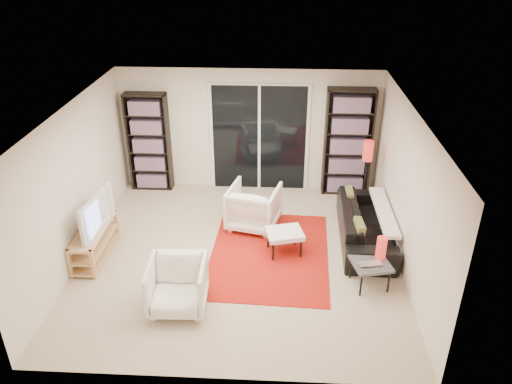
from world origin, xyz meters
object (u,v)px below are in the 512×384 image
(armchair_front, at_px, (177,286))
(floor_lamp, at_px, (367,158))
(bookshelf_right, at_px, (348,143))
(armchair_back, at_px, (254,207))
(side_table, at_px, (371,265))
(bookshelf_left, at_px, (149,142))
(tv_stand, at_px, (95,242))
(sofa, at_px, (366,224))
(ottoman, at_px, (285,234))

(armchair_front, xyz_separation_m, floor_lamp, (2.91, 2.94, 0.67))
(bookshelf_right, relative_size, armchair_front, 2.67)
(armchair_back, relative_size, side_table, 1.34)
(side_table, bearing_deg, armchair_front, -166.90)
(bookshelf_left, xyz_separation_m, side_table, (3.91, -2.98, -0.62))
(armchair_front, height_order, side_table, armchair_front)
(bookshelf_left, relative_size, side_table, 3.08)
(tv_stand, height_order, armchair_back, armchair_back)
(sofa, distance_m, armchair_back, 1.92)
(armchair_back, relative_size, armchair_front, 1.07)
(armchair_front, distance_m, ottoman, 2.01)
(bookshelf_left, distance_m, armchair_front, 3.86)
(tv_stand, distance_m, sofa, 4.41)
(armchair_back, distance_m, floor_lamp, 2.22)
(bookshelf_left, height_order, side_table, bookshelf_left)
(sofa, distance_m, armchair_front, 3.35)
(sofa, xyz_separation_m, side_table, (-0.11, -1.22, 0.05))
(armchair_back, height_order, armchair_front, armchair_back)
(bookshelf_right, bearing_deg, floor_lamp, -67.70)
(bookshelf_left, height_order, armchair_back, bookshelf_left)
(bookshelf_right, xyz_separation_m, sofa, (0.16, -1.76, -0.74))
(bookshelf_right, xyz_separation_m, tv_stand, (-4.19, -2.46, -0.79))
(bookshelf_left, bearing_deg, floor_lamp, -9.17)
(tv_stand, height_order, side_table, tv_stand)
(bookshelf_left, height_order, ottoman, bookshelf_left)
(tv_stand, xyz_separation_m, sofa, (4.35, 0.69, 0.04))
(tv_stand, bearing_deg, armchair_front, -36.55)
(bookshelf_left, height_order, floor_lamp, bookshelf_left)
(side_table, bearing_deg, tv_stand, 172.94)
(armchair_front, bearing_deg, ottoman, 41.93)
(bookshelf_right, bearing_deg, sofa, -84.65)
(sofa, bearing_deg, bookshelf_right, 7.23)
(bookshelf_right, relative_size, floor_lamp, 1.56)
(bookshelf_right, height_order, ottoman, bookshelf_right)
(armchair_front, xyz_separation_m, ottoman, (1.45, 1.40, -0.01))
(bookshelf_left, bearing_deg, ottoman, -39.69)
(tv_stand, bearing_deg, armchair_back, 23.14)
(bookshelf_left, relative_size, armchair_back, 2.31)
(sofa, xyz_separation_m, armchair_front, (-2.80, -1.85, 0.05))
(bookshelf_left, distance_m, side_table, 4.95)
(ottoman, bearing_deg, bookshelf_left, 140.31)
(side_table, relative_size, floor_lamp, 0.47)
(bookshelf_left, bearing_deg, tv_stand, -97.86)
(sofa, distance_m, side_table, 1.23)
(bookshelf_left, bearing_deg, bookshelf_right, -0.00)
(armchair_front, distance_m, floor_lamp, 4.19)
(bookshelf_left, xyz_separation_m, bookshelf_right, (3.85, -0.00, 0.07))
(bookshelf_right, relative_size, armchair_back, 2.49)
(floor_lamp, bearing_deg, tv_stand, -158.13)
(floor_lamp, bearing_deg, armchair_front, -134.66)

